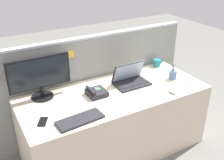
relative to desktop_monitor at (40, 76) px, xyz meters
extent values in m
plane|color=slate|center=(0.66, -0.28, -0.96)|extent=(10.00, 10.00, 0.00)
cube|color=beige|center=(0.66, -0.28, -0.60)|extent=(1.92, 0.81, 0.73)
cube|color=gray|center=(0.66, 0.17, -0.37)|extent=(2.31, 0.06, 1.19)
cube|color=#B7BAC1|center=(0.66, 0.17, 0.24)|extent=(2.31, 0.07, 0.02)
cube|color=#66ADD1|center=(1.11, 0.13, -0.22)|extent=(0.09, 0.01, 0.09)
cube|color=pink|center=(-0.17, 0.13, 0.05)|extent=(0.12, 0.01, 0.08)
cube|color=yellow|center=(0.36, 0.13, 0.10)|extent=(0.10, 0.01, 0.07)
cylinder|color=black|center=(0.00, -0.01, -0.22)|extent=(0.22, 0.22, 0.02)
cylinder|color=black|center=(0.00, -0.01, -0.17)|extent=(0.04, 0.04, 0.10)
cube|color=black|center=(0.00, 0.00, 0.03)|extent=(0.60, 0.03, 0.32)
cube|color=black|center=(0.00, -0.01, 0.03)|extent=(0.57, 0.01, 0.29)
cube|color=#232328|center=(0.91, -0.22, -0.22)|extent=(0.37, 0.24, 0.02)
cube|color=black|center=(0.91, -0.21, -0.21)|extent=(0.33, 0.17, 0.00)
cube|color=#232328|center=(0.91, -0.14, -0.10)|extent=(0.37, 0.10, 0.22)
cube|color=#9EB2D1|center=(0.91, -0.15, -0.11)|extent=(0.34, 0.09, 0.20)
cube|color=#232328|center=(0.48, -0.23, -0.21)|extent=(0.18, 0.19, 0.05)
cube|color=#4C6B5B|center=(0.50, -0.21, -0.18)|extent=(0.06, 0.07, 0.01)
cylinder|color=#232328|center=(0.42, -0.23, -0.16)|extent=(0.04, 0.17, 0.04)
cube|color=#232328|center=(0.16, -0.56, -0.22)|extent=(0.42, 0.19, 0.02)
ellipsoid|color=silver|center=(1.17, -0.58, -0.22)|extent=(0.06, 0.10, 0.03)
cylinder|color=#4C7093|center=(1.39, -0.33, -0.18)|extent=(0.08, 0.08, 0.10)
cylinder|color=blue|center=(1.37, -0.32, -0.13)|extent=(0.03, 0.02, 0.14)
cylinder|color=#238438|center=(1.39, -0.33, -0.13)|extent=(0.02, 0.01, 0.13)
cylinder|color=black|center=(1.37, -0.34, -0.12)|extent=(0.02, 0.01, 0.15)
cube|color=silver|center=(0.83, -0.58, -0.23)|extent=(0.15, 0.15, 0.01)
cube|color=#B7BAC1|center=(1.47, -0.50, -0.23)|extent=(0.11, 0.17, 0.01)
cube|color=black|center=(-0.12, -0.42, -0.23)|extent=(0.12, 0.15, 0.01)
cylinder|color=#197A84|center=(1.45, 0.04, -0.19)|extent=(0.09, 0.09, 0.09)
torus|color=#197A84|center=(1.51, 0.04, -0.19)|extent=(0.05, 0.01, 0.05)
camera|label=1|loc=(-0.54, -2.33, 1.10)|focal=43.04mm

